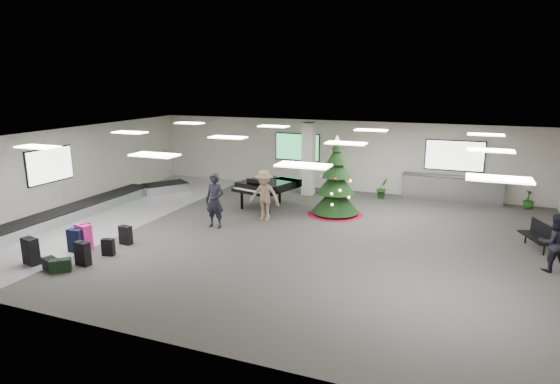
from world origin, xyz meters
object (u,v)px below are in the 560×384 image
at_px(traveler_bench, 554,243).
at_px(potted_plant_left, 382,188).
at_px(traveler_a, 215,201).
at_px(traveler_b, 264,195).
at_px(service_counter, 452,189).
at_px(potted_plant_right, 529,199).
at_px(baggage_carousel, 96,206).
at_px(bench, 539,235).
at_px(pink_suitcase, 84,237).
at_px(christmas_tree, 336,188).
at_px(grand_piano, 267,185).

bearing_deg(traveler_bench, potted_plant_left, -63.12).
bearing_deg(traveler_a, traveler_bench, 1.41).
bearing_deg(traveler_b, service_counter, 42.72).
bearing_deg(potted_plant_right, traveler_bench, -91.31).
xyz_separation_m(baggage_carousel, potted_plant_left, (10.05, 6.11, 0.25)).
height_order(bench, potted_plant_right, bench).
distance_m(baggage_carousel, potted_plant_left, 11.77).
relative_size(pink_suitcase, christmas_tree, 0.27).
distance_m(bench, potted_plant_right, 5.01).
distance_m(traveler_a, potted_plant_left, 7.79).
bearing_deg(traveler_b, traveler_bench, -7.36).
height_order(christmas_tree, grand_piano, christmas_tree).
relative_size(christmas_tree, potted_plant_right, 3.92).
relative_size(baggage_carousel, christmas_tree, 3.20).
bearing_deg(bench, pink_suitcase, 179.93).
bearing_deg(pink_suitcase, traveler_a, 67.29).
distance_m(traveler_a, potted_plant_right, 12.36).
xyz_separation_m(grand_piano, traveler_bench, (9.59, -3.06, -0.11)).
distance_m(pink_suitcase, grand_piano, 7.19).
relative_size(service_counter, traveler_b, 2.18).
bearing_deg(traveler_bench, pink_suitcase, -0.19).
bearing_deg(potted_plant_left, traveler_bench, -48.41).
relative_size(traveler_b, potted_plant_right, 2.40).
bearing_deg(traveler_b, bench, 3.45).
bearing_deg(baggage_carousel, potted_plant_left, 31.31).
distance_m(grand_piano, potted_plant_right, 10.42).
distance_m(pink_suitcase, traveler_a, 4.31).
relative_size(christmas_tree, grand_piano, 1.16).
xyz_separation_m(grand_piano, bench, (9.49, -1.35, -0.44)).
bearing_deg(grand_piano, traveler_b, -53.99).
height_order(service_counter, bench, service_counter).
xyz_separation_m(baggage_carousel, christmas_tree, (8.81, 3.01, 0.82)).
xyz_separation_m(grand_piano, potted_plant_left, (4.05, 3.19, -0.45)).
relative_size(traveler_bench, potted_plant_right, 2.07).
height_order(grand_piano, traveler_a, traveler_a).
relative_size(service_counter, christmas_tree, 1.34).
height_order(grand_piano, potted_plant_left, grand_piano).
xyz_separation_m(traveler_bench, potted_plant_right, (0.15, 6.71, -0.41)).
height_order(baggage_carousel, potted_plant_left, potted_plant_left).
height_order(pink_suitcase, bench, bench).
xyz_separation_m(baggage_carousel, potted_plant_right, (15.75, 6.58, 0.17)).
height_order(baggage_carousel, potted_plant_right, potted_plant_right).
height_order(service_counter, traveler_b, traveler_b).
bearing_deg(traveler_a, bench, 10.98).
bearing_deg(service_counter, traveler_a, -137.76).
height_order(baggage_carousel, christmas_tree, christmas_tree).
height_order(grand_piano, bench, grand_piano).
bearing_deg(christmas_tree, traveler_b, -142.98).
relative_size(traveler_b, traveler_bench, 1.16).
distance_m(pink_suitcase, bench, 13.71).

